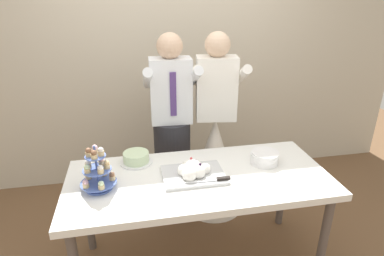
{
  "coord_description": "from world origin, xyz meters",
  "views": [
    {
      "loc": [
        -0.42,
        -1.88,
        1.95
      ],
      "look_at": [
        -0.02,
        0.15,
        1.07
      ],
      "focal_mm": 30.33,
      "sensor_mm": 36.0,
      "label": 1
    }
  ],
  "objects_px": {
    "main_cake_tray": "(193,171)",
    "cupcake_stand": "(97,172)",
    "dessert_table": "(199,185)",
    "plate_stack": "(264,158)",
    "round_cake": "(136,158)",
    "person_bride": "(214,152)",
    "person_groom": "(172,139)"
  },
  "relations": [
    {
      "from": "plate_stack",
      "to": "person_bride",
      "type": "height_order",
      "value": "person_bride"
    },
    {
      "from": "dessert_table",
      "to": "plate_stack",
      "type": "xyz_separation_m",
      "value": [
        0.51,
        0.09,
        0.12
      ]
    },
    {
      "from": "cupcake_stand",
      "to": "plate_stack",
      "type": "bearing_deg",
      "value": 5.49
    },
    {
      "from": "main_cake_tray",
      "to": "cupcake_stand",
      "type": "bearing_deg",
      "value": -177.96
    },
    {
      "from": "plate_stack",
      "to": "person_bride",
      "type": "relative_size",
      "value": 0.13
    },
    {
      "from": "round_cake",
      "to": "plate_stack",
      "type": "bearing_deg",
      "value": -11.43
    },
    {
      "from": "plate_stack",
      "to": "round_cake",
      "type": "distance_m",
      "value": 0.95
    },
    {
      "from": "cupcake_stand",
      "to": "main_cake_tray",
      "type": "bearing_deg",
      "value": 2.04
    },
    {
      "from": "person_groom",
      "to": "person_bride",
      "type": "bearing_deg",
      "value": -0.57
    },
    {
      "from": "dessert_table",
      "to": "cupcake_stand",
      "type": "height_order",
      "value": "cupcake_stand"
    },
    {
      "from": "plate_stack",
      "to": "person_groom",
      "type": "height_order",
      "value": "person_groom"
    },
    {
      "from": "cupcake_stand",
      "to": "person_bride",
      "type": "distance_m",
      "value": 1.23
    },
    {
      "from": "cupcake_stand",
      "to": "round_cake",
      "type": "bearing_deg",
      "value": 50.48
    },
    {
      "from": "cupcake_stand",
      "to": "person_groom",
      "type": "relative_size",
      "value": 0.18
    },
    {
      "from": "cupcake_stand",
      "to": "round_cake",
      "type": "distance_m",
      "value": 0.4
    },
    {
      "from": "person_bride",
      "to": "main_cake_tray",
      "type": "bearing_deg",
      "value": -116.2
    },
    {
      "from": "main_cake_tray",
      "to": "round_cake",
      "type": "distance_m",
      "value": 0.47
    },
    {
      "from": "cupcake_stand",
      "to": "round_cake",
      "type": "xyz_separation_m",
      "value": [
        0.25,
        0.3,
        -0.09
      ]
    },
    {
      "from": "cupcake_stand",
      "to": "round_cake",
      "type": "relative_size",
      "value": 1.27
    },
    {
      "from": "main_cake_tray",
      "to": "plate_stack",
      "type": "distance_m",
      "value": 0.56
    },
    {
      "from": "cupcake_stand",
      "to": "main_cake_tray",
      "type": "distance_m",
      "value": 0.63
    },
    {
      "from": "main_cake_tray",
      "to": "person_groom",
      "type": "distance_m",
      "value": 0.7
    },
    {
      "from": "cupcake_stand",
      "to": "plate_stack",
      "type": "relative_size",
      "value": 1.47
    },
    {
      "from": "main_cake_tray",
      "to": "person_bride",
      "type": "bearing_deg",
      "value": 63.8
    },
    {
      "from": "dessert_table",
      "to": "round_cake",
      "type": "height_order",
      "value": "round_cake"
    },
    {
      "from": "dessert_table",
      "to": "cupcake_stand",
      "type": "xyz_separation_m",
      "value": [
        -0.66,
        -0.02,
        0.2
      ]
    },
    {
      "from": "dessert_table",
      "to": "main_cake_tray",
      "type": "bearing_deg",
      "value": 177.72
    },
    {
      "from": "round_cake",
      "to": "person_bride",
      "type": "xyz_separation_m",
      "value": [
        0.71,
        0.41,
        -0.23
      ]
    },
    {
      "from": "dessert_table",
      "to": "person_bride",
      "type": "height_order",
      "value": "person_bride"
    },
    {
      "from": "dessert_table",
      "to": "person_bride",
      "type": "distance_m",
      "value": 0.76
    },
    {
      "from": "round_cake",
      "to": "person_bride",
      "type": "distance_m",
      "value": 0.85
    },
    {
      "from": "main_cake_tray",
      "to": "person_bride",
      "type": "height_order",
      "value": "person_bride"
    }
  ]
}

